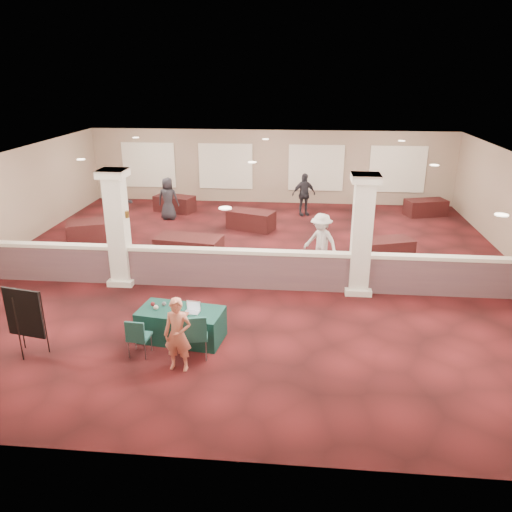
# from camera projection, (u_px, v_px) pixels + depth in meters

# --- Properties ---
(ground) EXTENTS (16.00, 16.00, 0.00)m
(ground) POSITION_uv_depth(u_px,v_px,m) (252.00, 267.00, 15.13)
(ground) COLOR #4F1316
(ground) RESTS_ON ground
(wall_back) EXTENTS (16.00, 0.04, 3.20)m
(wall_back) POSITION_uv_depth(u_px,v_px,m) (270.00, 167.00, 22.04)
(wall_back) COLOR gray
(wall_back) RESTS_ON ground
(wall_front) EXTENTS (16.00, 0.04, 3.20)m
(wall_front) POSITION_uv_depth(u_px,v_px,m) (196.00, 370.00, 7.11)
(wall_front) COLOR gray
(wall_front) RESTS_ON ground
(ceiling) EXTENTS (16.00, 16.00, 0.02)m
(ceiling) POSITION_uv_depth(u_px,v_px,m) (252.00, 162.00, 14.02)
(ceiling) COLOR white
(ceiling) RESTS_ON wall_back
(partition_wall) EXTENTS (15.60, 0.28, 1.10)m
(partition_wall) POSITION_uv_depth(u_px,v_px,m) (247.00, 268.00, 13.54)
(partition_wall) COLOR brown
(partition_wall) RESTS_ON ground
(column_left) EXTENTS (0.72, 0.72, 3.20)m
(column_left) POSITION_uv_depth(u_px,v_px,m) (118.00, 227.00, 13.47)
(column_left) COLOR white
(column_left) RESTS_ON ground
(column_right) EXTENTS (0.72, 0.72, 3.20)m
(column_right) POSITION_uv_depth(u_px,v_px,m) (362.00, 234.00, 12.90)
(column_right) COLOR white
(column_right) RESTS_ON ground
(sconce_left) EXTENTS (0.12, 0.12, 0.18)m
(sconce_left) POSITION_uv_depth(u_px,v_px,m) (107.00, 214.00, 13.37)
(sconce_left) COLOR brown
(sconce_left) RESTS_ON column_left
(sconce_right) EXTENTS (0.12, 0.12, 0.18)m
(sconce_right) POSITION_uv_depth(u_px,v_px,m) (127.00, 214.00, 13.32)
(sconce_right) COLOR brown
(sconce_right) RESTS_ON column_left
(near_table) EXTENTS (1.94, 1.18, 0.70)m
(near_table) POSITION_uv_depth(u_px,v_px,m) (181.00, 325.00, 10.99)
(near_table) COLOR #103C36
(near_table) RESTS_ON ground
(conf_chair_main) EXTENTS (0.60, 0.60, 1.01)m
(conf_chair_main) POSITION_uv_depth(u_px,v_px,m) (195.00, 333.00, 10.14)
(conf_chair_main) COLOR #1B4D51
(conf_chair_main) RESTS_ON ground
(conf_chair_side) EXTENTS (0.46, 0.46, 0.86)m
(conf_chair_side) POSITION_uv_depth(u_px,v_px,m) (137.00, 335.00, 10.25)
(conf_chair_side) COLOR #1B4D51
(conf_chair_side) RESTS_ON ground
(easel_board) EXTENTS (0.87, 0.50, 1.50)m
(easel_board) POSITION_uv_depth(u_px,v_px,m) (24.00, 314.00, 10.17)
(easel_board) COLOR black
(easel_board) RESTS_ON ground
(woman) EXTENTS (0.58, 0.41, 1.53)m
(woman) POSITION_uv_depth(u_px,v_px,m) (178.00, 335.00, 9.74)
(woman) COLOR #D6745D
(woman) RESTS_ON ground
(far_table_front_left) EXTENTS (2.17, 1.60, 0.79)m
(far_table_front_left) POSITION_uv_depth(u_px,v_px,m) (98.00, 232.00, 17.12)
(far_table_front_left) COLOR black
(far_table_front_left) RESTS_ON ground
(far_table_front_center) EXTENTS (2.12, 1.29, 0.81)m
(far_table_front_center) POSITION_uv_depth(u_px,v_px,m) (189.00, 249.00, 15.45)
(far_table_front_center) COLOR black
(far_table_front_center) RESTS_ON ground
(far_table_front_right) EXTENTS (1.81, 1.29, 0.66)m
(far_table_front_right) POSITION_uv_depth(u_px,v_px,m) (386.00, 249.00, 15.66)
(far_table_front_right) COLOR black
(far_table_front_right) RESTS_ON ground
(far_table_back_left) EXTENTS (1.81, 1.27, 0.66)m
(far_table_back_left) POSITION_uv_depth(u_px,v_px,m) (175.00, 204.00, 21.02)
(far_table_back_left) COLOR black
(far_table_back_left) RESTS_ON ground
(far_table_back_center) EXTENTS (1.89, 1.38, 0.69)m
(far_table_back_center) POSITION_uv_depth(u_px,v_px,m) (251.00, 220.00, 18.69)
(far_table_back_center) COLOR black
(far_table_back_center) RESTS_ON ground
(far_table_back_right) EXTENTS (1.78, 1.22, 0.66)m
(far_table_back_right) POSITION_uv_depth(u_px,v_px,m) (426.00, 208.00, 20.44)
(far_table_back_right) COLOR black
(far_table_back_right) RESTS_ON ground
(attendee_a) EXTENTS (0.88, 0.74, 1.61)m
(attendee_a) POSITION_uv_depth(u_px,v_px,m) (122.00, 204.00, 19.06)
(attendee_a) COLOR black
(attendee_a) RESTS_ON ground
(attendee_b) EXTENTS (1.20, 1.06, 1.74)m
(attendee_b) POSITION_uv_depth(u_px,v_px,m) (321.00, 242.00, 14.65)
(attendee_b) COLOR silver
(attendee_b) RESTS_ON ground
(attendee_c) EXTENTS (1.12, 0.85, 1.73)m
(attendee_c) POSITION_uv_depth(u_px,v_px,m) (304.00, 194.00, 20.30)
(attendee_c) COLOR black
(attendee_c) RESTS_ON ground
(attendee_d) EXTENTS (0.84, 0.47, 1.68)m
(attendee_d) POSITION_uv_depth(u_px,v_px,m) (168.00, 199.00, 19.73)
(attendee_d) COLOR black
(attendee_d) RESTS_ON ground
(laptop_base) EXTENTS (0.35, 0.27, 0.02)m
(laptop_base) POSITION_uv_depth(u_px,v_px,m) (192.00, 312.00, 10.76)
(laptop_base) COLOR silver
(laptop_base) RESTS_ON near_table
(laptop_screen) EXTENTS (0.32, 0.06, 0.21)m
(laptop_screen) POSITION_uv_depth(u_px,v_px,m) (194.00, 305.00, 10.82)
(laptop_screen) COLOR silver
(laptop_screen) RESTS_ON near_table
(screen_glow) EXTENTS (0.29, 0.05, 0.18)m
(screen_glow) POSITION_uv_depth(u_px,v_px,m) (194.00, 306.00, 10.82)
(screen_glow) COLOR silver
(screen_glow) RESTS_ON near_table
(knitting) EXTENTS (0.42, 0.34, 0.03)m
(knitting) POSITION_uv_depth(u_px,v_px,m) (178.00, 315.00, 10.63)
(knitting) COLOR #CE4221
(knitting) RESTS_ON near_table
(yarn_cream) EXTENTS (0.11, 0.11, 0.11)m
(yarn_cream) POSITION_uv_depth(u_px,v_px,m) (156.00, 307.00, 10.88)
(yarn_cream) COLOR #C0B69E
(yarn_cream) RESTS_ON near_table
(yarn_red) EXTENTS (0.10, 0.10, 0.10)m
(yarn_red) POSITION_uv_depth(u_px,v_px,m) (153.00, 304.00, 11.05)
(yarn_red) COLOR #5E1312
(yarn_red) RESTS_ON near_table
(yarn_grey) EXTENTS (0.10, 0.10, 0.10)m
(yarn_grey) POSITION_uv_depth(u_px,v_px,m) (164.00, 304.00, 11.05)
(yarn_grey) COLOR #56555B
(yarn_grey) RESTS_ON near_table
(scissors) EXTENTS (0.12, 0.05, 0.01)m
(scissors) POSITION_uv_depth(u_px,v_px,m) (203.00, 319.00, 10.48)
(scissors) COLOR #B21613
(scissors) RESTS_ON near_table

